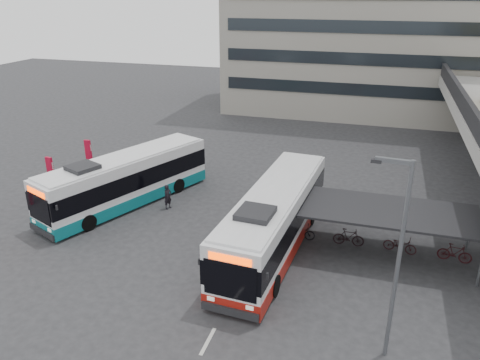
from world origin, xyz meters
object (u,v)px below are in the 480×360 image
(bus_main, at_px, (274,220))
(bus_teal, at_px, (126,180))
(lamp_post, at_px, (397,252))
(pedestrian, at_px, (168,197))

(bus_main, xyz_separation_m, bus_teal, (-10.37, 2.81, -0.09))
(bus_main, xyz_separation_m, lamp_post, (5.79, -6.44, 2.80))
(bus_teal, relative_size, pedestrian, 7.41)
(bus_main, relative_size, bus_teal, 1.06)
(bus_main, distance_m, lamp_post, 9.10)
(pedestrian, height_order, lamp_post, lamp_post)
(pedestrian, bearing_deg, lamp_post, -102.98)
(bus_teal, height_order, pedestrian, bus_teal)
(bus_main, relative_size, pedestrian, 7.85)
(lamp_post, bearing_deg, bus_teal, 154.87)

